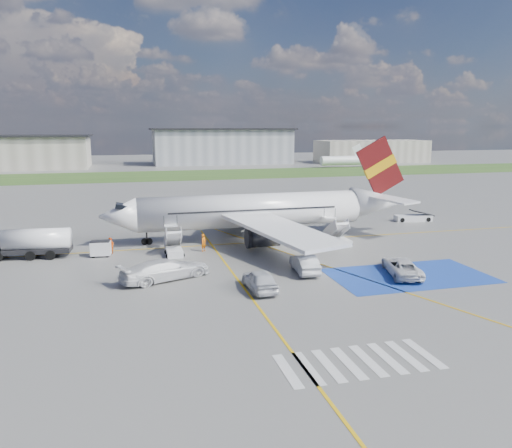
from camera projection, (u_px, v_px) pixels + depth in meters
The scene contains 22 objects.
ground at pixel (288, 271), 45.62m from camera, with size 400.00×400.00×0.00m, color #60605E.
grass_strip at pixel (178, 175), 135.78m from camera, with size 400.00×30.00×0.01m, color #2D4C1E.
taxiway_line_main at pixel (255, 242), 57.01m from camera, with size 120.00×0.20×0.01m, color gold.
taxiway_line_cross at pixel (265, 316), 34.88m from camera, with size 0.20×60.00×0.01m, color gold.
taxiway_line_diag at pixel (255, 242), 57.01m from camera, with size 0.20×60.00×0.01m, color gold.
staging_box at pixel (409, 276), 44.32m from camera, with size 14.00×8.00×0.01m, color #1A3EA0.
crosswalk at pixel (358, 362), 28.09m from camera, with size 9.00×4.00×0.01m.
terminal_centre at pixel (222, 147), 177.59m from camera, with size 48.00×18.00×12.00m, color gray.
terminal_east at pixel (371, 151), 185.06m from camera, with size 40.00×16.00×8.00m, color gray.
airliner at pixel (263, 210), 58.63m from camera, with size 36.81×32.95×11.92m.
airstairs_fwd at pixel (174, 249), 51.39m from camera, with size 1.90×5.20×3.60m.
airstairs_aft at pixel (340, 239), 56.01m from camera, with size 1.90×5.20×3.60m.
fuel_tanker at pixel (26, 246), 50.05m from camera, with size 8.93×3.22×2.99m.
gpu_cart at pixel (101, 249), 50.79m from camera, with size 2.08×1.45×1.64m.
belt_loader at pixel (413, 218), 69.91m from camera, with size 5.59×2.65×1.63m.
car_silver_a at pixel (260, 280), 40.29m from camera, with size 2.03×5.05×1.72m, color silver.
car_silver_b at pixel (305, 264), 45.17m from camera, with size 1.75×5.01×1.65m, color #ACAFB3.
van_white_a at pixel (402, 264), 44.59m from camera, with size 2.40×5.22×1.96m, color silver.
van_white_b at pixel (166, 266), 43.00m from camera, with size 2.48×6.10×2.39m, color silver.
crew_fwd at pixel (204, 243), 52.88m from camera, with size 0.68×0.45×1.86m, color orange.
crew_nose at pixel (111, 246), 51.86m from camera, with size 0.82×0.64×1.70m, color #F85A0D.
crew_aft at pixel (325, 241), 54.31m from camera, with size 0.91×0.38×1.56m, color orange.
Camera 1 is at (-14.01, -41.74, 13.03)m, focal length 35.00 mm.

